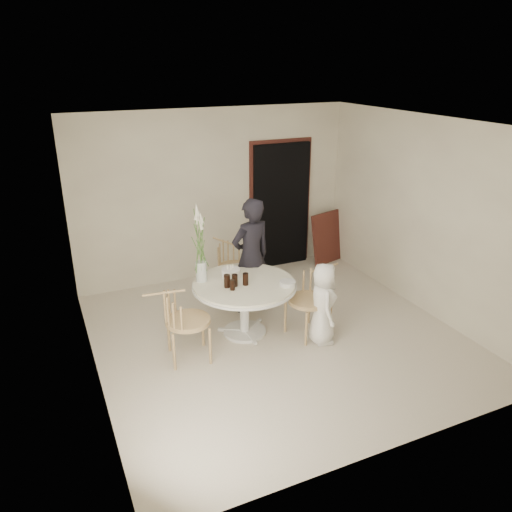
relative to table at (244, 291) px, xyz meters
name	(u,v)px	position (x,y,z in m)	size (l,w,h in m)	color
ground	(277,336)	(0.35, -0.25, -0.62)	(4.50, 4.50, 0.00)	beige
room_shell	(279,217)	(0.35, -0.25, 1.00)	(4.50, 4.50, 4.50)	silver
doorway	(281,206)	(1.50, 1.94, 0.43)	(1.00, 0.10, 2.10)	black
door_trim	(280,202)	(1.50, 1.98, 0.49)	(1.12, 0.03, 2.22)	#52221C
table	(244,291)	(0.00, 0.00, 0.00)	(1.33, 1.33, 0.73)	silver
picture_frame	(327,238)	(2.30, 1.70, -0.17)	(0.67, 0.04, 0.89)	#52221C
chair_far	(228,260)	(0.26, 1.24, -0.08)	(0.57, 0.60, 0.83)	tan
chair_right	(316,291)	(0.86, -0.33, -0.03)	(0.59, 0.56, 0.90)	tan
chair_left	(176,315)	(-0.96, -0.24, -0.02)	(0.59, 0.55, 0.92)	tan
girl	(251,257)	(0.33, 0.53, 0.22)	(0.61, 0.40, 1.66)	black
boy	(323,304)	(0.82, -0.59, -0.08)	(0.52, 0.34, 1.07)	white
birthday_cake	(231,273)	(-0.09, 0.22, 0.17)	(0.24, 0.24, 0.17)	white
cola_tumbler_a	(235,280)	(-0.15, -0.05, 0.19)	(0.07, 0.07, 0.16)	black
cola_tumbler_b	(246,279)	(-0.01, -0.07, 0.19)	(0.07, 0.07, 0.16)	black
cola_tumbler_c	(232,285)	(-0.22, -0.14, 0.18)	(0.06, 0.06, 0.13)	black
cola_tumbler_d	(227,281)	(-0.25, -0.04, 0.20)	(0.08, 0.08, 0.17)	black
plate_stack	(288,283)	(0.47, -0.29, 0.14)	(0.20, 0.20, 0.05)	silver
flower_vase	(200,247)	(-0.48, 0.28, 0.57)	(0.14, 0.14, 1.04)	silver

